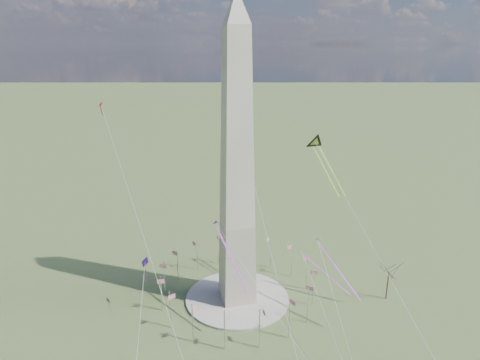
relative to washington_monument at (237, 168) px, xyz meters
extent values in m
plane|color=#455A2D|center=(0.00, 0.00, -47.95)|extent=(2000.00, 2000.00, 0.00)
cylinder|color=#ABA69C|center=(0.00, 0.00, -47.55)|extent=(36.00, 36.00, 0.80)
pyramid|color=silver|center=(0.00, 0.00, 47.85)|extent=(9.90, 9.90, 10.00)
cylinder|color=silver|center=(26.00, 0.00, -41.45)|extent=(0.36, 0.36, 13.00)
cube|color=red|center=(26.00, 1.30, -36.15)|extent=(2.40, 0.08, 1.50)
cylinder|color=silver|center=(24.02, 9.95, -41.45)|extent=(0.36, 0.36, 13.00)
cube|color=red|center=(23.52, 11.15, -36.15)|extent=(2.25, 0.99, 1.50)
cylinder|color=silver|center=(18.38, 18.38, -41.45)|extent=(0.36, 0.36, 13.00)
cube|color=red|center=(17.47, 19.30, -36.15)|extent=(1.75, 1.75, 1.50)
cylinder|color=silver|center=(9.95, 24.02, -41.45)|extent=(0.36, 0.36, 13.00)
cube|color=red|center=(8.75, 24.52, -36.15)|extent=(0.99, 2.25, 1.50)
cylinder|color=silver|center=(0.00, 26.00, -41.45)|extent=(0.36, 0.36, 13.00)
cube|color=red|center=(-1.30, 26.00, -36.15)|extent=(0.08, 2.40, 1.50)
cylinder|color=silver|center=(-9.95, 24.02, -41.45)|extent=(0.36, 0.36, 13.00)
cube|color=red|center=(-11.15, 23.52, -36.15)|extent=(0.99, 2.25, 1.50)
cylinder|color=silver|center=(-18.38, 18.38, -41.45)|extent=(0.36, 0.36, 13.00)
cube|color=red|center=(-19.30, 17.47, -36.15)|extent=(1.75, 1.75, 1.50)
cylinder|color=silver|center=(-24.02, 9.95, -41.45)|extent=(0.36, 0.36, 13.00)
cube|color=red|center=(-24.52, 8.75, -36.15)|extent=(2.25, 0.99, 1.50)
cylinder|color=silver|center=(-26.00, 0.00, -41.45)|extent=(0.36, 0.36, 13.00)
cube|color=red|center=(-26.00, -1.30, -36.15)|extent=(2.40, 0.08, 1.50)
cylinder|color=silver|center=(-24.02, -9.95, -41.45)|extent=(0.36, 0.36, 13.00)
cube|color=red|center=(-23.52, -11.15, -36.15)|extent=(2.25, 0.99, 1.50)
cylinder|color=silver|center=(-18.38, -18.38, -41.45)|extent=(0.36, 0.36, 13.00)
cube|color=red|center=(-17.47, -19.30, -36.15)|extent=(1.75, 1.75, 1.50)
cylinder|color=silver|center=(-9.95, -24.02, -41.45)|extent=(0.36, 0.36, 13.00)
cube|color=red|center=(-8.75, -24.52, -36.15)|extent=(0.99, 2.25, 1.50)
cylinder|color=silver|center=(0.00, -26.00, -41.45)|extent=(0.36, 0.36, 13.00)
cube|color=red|center=(1.30, -26.00, -36.15)|extent=(0.08, 2.40, 1.50)
cylinder|color=silver|center=(9.95, -24.02, -41.45)|extent=(0.36, 0.36, 13.00)
cube|color=red|center=(11.15, -23.52, -36.15)|extent=(0.99, 2.25, 1.50)
cylinder|color=silver|center=(18.38, -18.38, -41.45)|extent=(0.36, 0.36, 13.00)
cube|color=red|center=(19.30, -17.47, -36.15)|extent=(1.75, 1.75, 1.50)
cylinder|color=silver|center=(24.02, -9.95, -41.45)|extent=(0.36, 0.36, 13.00)
cube|color=red|center=(24.52, -8.75, -36.15)|extent=(2.25, 0.99, 1.50)
cylinder|color=#47322B|center=(50.67, -13.10, -42.69)|extent=(0.45, 0.45, 10.53)
cube|color=#D99C0B|center=(31.69, -2.80, -2.27)|extent=(2.07, 17.54, 12.32)
cube|color=#D99C0B|center=(29.45, -3.01, -2.27)|extent=(2.07, 17.54, 12.32)
cube|color=#471B7D|center=(-30.47, 1.67, -30.01)|extent=(2.27, 2.85, 2.71)
cube|color=#FC2736|center=(-30.47, 1.67, -34.49)|extent=(0.83, 3.45, 9.39)
cube|color=#FC2736|center=(28.00, -18.99, -30.15)|extent=(6.98, 17.81, 11.74)
cube|color=#FC2736|center=(-5.13, -12.89, -24.52)|extent=(5.58, 20.28, 13.00)
cube|color=#FC2736|center=(30.54, -6.48, -39.07)|extent=(13.55, 12.95, 11.37)
cube|color=red|center=(-40.94, 29.15, 17.78)|extent=(1.28, 2.00, 1.78)
cube|color=red|center=(-40.94, 29.15, 15.83)|extent=(0.66, 1.54, 4.08)
cube|color=white|center=(10.67, 43.34, 11.94)|extent=(1.74, 1.79, 1.86)
cube|color=white|center=(10.67, 43.34, 9.90)|extent=(0.36, 1.61, 4.27)
camera|label=1|loc=(-32.31, -126.25, 37.45)|focal=32.00mm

